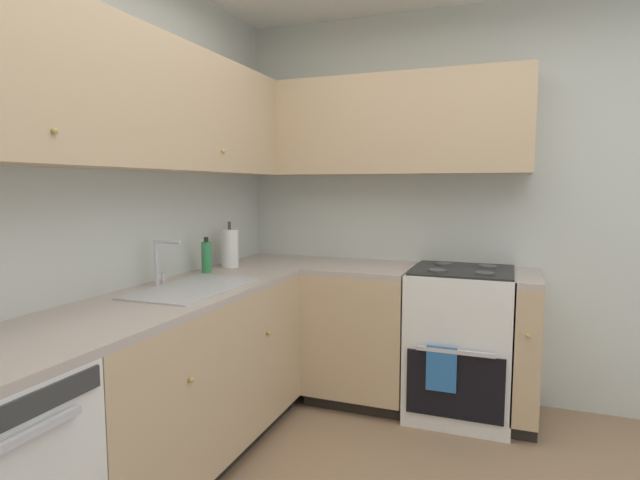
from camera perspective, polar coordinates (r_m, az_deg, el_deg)
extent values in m
cube|color=silver|center=(2.50, -27.24, 2.23)|extent=(3.75, 0.05, 2.58)
cube|color=silver|center=(3.54, 16.69, 3.57)|extent=(0.05, 3.27, 2.58)
cube|color=#333333|center=(1.67, -30.40, -16.08)|extent=(0.55, 0.01, 0.07)
cube|color=silver|center=(1.68, -29.96, -18.41)|extent=(0.36, 0.02, 0.02)
cube|color=tan|center=(2.75, -15.19, -14.31)|extent=(1.64, 0.60, 0.78)
cube|color=black|center=(2.95, -15.45, -22.20)|extent=(1.64, 0.54, 0.09)
sphere|color=tan|center=(2.25, -14.19, -14.92)|extent=(0.02, 0.02, 0.02)
sphere|color=tan|center=(2.84, -5.72, -10.32)|extent=(0.02, 0.02, 0.02)
cube|color=#B7A89E|center=(2.64, -15.47, -5.94)|extent=(2.85, 0.60, 0.03)
cube|color=tan|center=(3.46, 4.67, -9.86)|extent=(0.60, 0.64, 0.78)
cube|color=black|center=(3.63, 4.74, -16.38)|extent=(0.54, 0.64, 0.09)
cube|color=tan|center=(3.34, 21.99, -10.88)|extent=(0.60, 0.15, 0.78)
cube|color=black|center=(3.52, 21.68, -17.57)|extent=(0.54, 0.15, 0.09)
sphere|color=tan|center=(3.00, 22.23, -9.88)|extent=(0.02, 0.02, 0.02)
cube|color=#B7A89E|center=(3.37, 4.73, -3.15)|extent=(0.60, 0.64, 0.03)
cube|color=#B7A89E|center=(3.25, 22.28, -3.94)|extent=(0.60, 0.15, 0.03)
cube|color=white|center=(3.38, 15.46, -10.95)|extent=(0.64, 0.62, 0.91)
cube|color=black|center=(3.12, 14.80, -15.54)|extent=(0.02, 0.55, 0.38)
cube|color=silver|center=(3.03, 14.87, -11.97)|extent=(0.02, 0.43, 0.02)
cube|color=black|center=(3.27, 15.69, -3.22)|extent=(0.59, 0.60, 0.01)
cube|color=white|center=(3.56, 16.15, -1.36)|extent=(0.03, 0.60, 0.15)
cylinder|color=#4C4C4C|center=(3.12, 17.96, -3.54)|extent=(0.11, 0.11, 0.01)
cylinder|color=#4C4C4C|center=(3.15, 12.99, -3.32)|extent=(0.11, 0.11, 0.01)
cylinder|color=#4C4C4C|center=(3.40, 18.19, -2.78)|extent=(0.11, 0.11, 0.01)
cylinder|color=#4C4C4C|center=(3.42, 13.62, -2.59)|extent=(0.11, 0.11, 0.01)
cube|color=#2D6BB2|center=(3.07, 13.40, -13.86)|extent=(0.02, 0.17, 0.26)
cube|color=tan|center=(2.57, -20.84, 14.43)|extent=(2.53, 0.32, 0.63)
sphere|color=tan|center=(2.04, -27.51, 10.75)|extent=(0.02, 0.02, 0.02)
sphere|color=tan|center=(2.90, -10.72, 9.72)|extent=(0.02, 0.02, 0.02)
cube|color=tan|center=(3.47, 6.34, 12.50)|extent=(0.32, 1.94, 0.63)
cube|color=#B7B7BC|center=(2.68, -13.86, -5.21)|extent=(0.71, 0.40, 0.01)
cube|color=gray|center=(2.69, -13.83, -6.24)|extent=(0.65, 0.36, 0.09)
cube|color=#99999E|center=(2.69, -13.84, -5.95)|extent=(0.02, 0.35, 0.06)
cylinder|color=silver|center=(2.80, -17.81, -2.42)|extent=(0.02, 0.02, 0.24)
cylinder|color=silver|center=(2.74, -16.65, -0.20)|extent=(0.02, 0.15, 0.02)
cylinder|color=silver|center=(2.85, -17.12, -4.11)|extent=(0.02, 0.02, 0.06)
cylinder|color=#338C4C|center=(3.14, -12.57, -1.91)|extent=(0.06, 0.06, 0.19)
cylinder|color=#262626|center=(3.13, -12.62, 0.05)|extent=(0.03, 0.03, 0.03)
cylinder|color=white|center=(3.33, -10.04, -0.92)|extent=(0.11, 0.11, 0.24)
cylinder|color=#3F3F3F|center=(3.33, -10.05, -0.58)|extent=(0.02, 0.02, 0.30)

